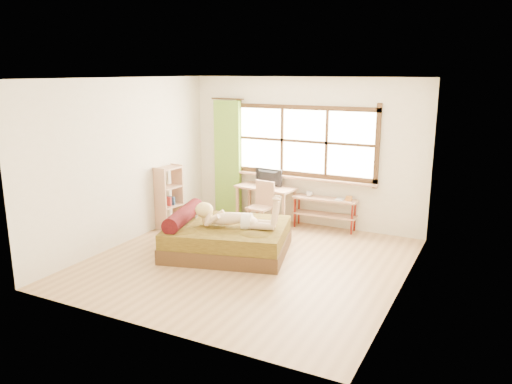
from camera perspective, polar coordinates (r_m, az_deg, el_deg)
The scene contains 18 objects.
floor at distance 7.58m, azimuth -1.02°, elevation -8.00°, with size 4.50×4.50×0.00m, color #9E754C.
ceiling at distance 7.04m, azimuth -1.12°, elevation 12.87°, with size 4.50×4.50×0.00m, color white.
wall_back at distance 9.21m, azimuth 5.52°, elevation 4.56°, with size 4.50×4.50×0.00m, color silver.
wall_front at distance 5.36m, azimuth -12.41°, elevation -2.33°, with size 4.50×4.50×0.00m, color silver.
wall_left at distance 8.46m, azimuth -14.68°, elevation 3.37°, with size 4.50×4.50×0.00m, color silver.
wall_right at distance 6.47m, azimuth 16.82°, elevation 0.15°, with size 4.50×4.50×0.00m, color silver.
window at distance 9.15m, azimuth 5.48°, elevation 5.52°, with size 2.80×0.16×1.46m.
curtain at distance 9.80m, azimuth -3.25°, elevation 3.97°, with size 0.55×0.10×2.20m, color #5D8925.
bed at distance 7.89m, azimuth -3.58°, elevation -5.20°, with size 2.16×1.90×0.70m.
woman at distance 7.62m, azimuth -2.52°, elevation -2.05°, with size 1.28×0.37×0.55m, color #D3AE87, non-canonical shape.
kitten at distance 8.23m, azimuth -7.29°, elevation -2.15°, with size 0.28×0.11×0.22m, color black, non-canonical shape.
desk at distance 9.33m, azimuth 1.12°, elevation 0.07°, with size 1.16×0.63×0.69m.
monitor at distance 9.32m, azimuth 1.26°, elevation 1.66°, with size 0.57×0.07×0.33m, color black.
chair at distance 8.99m, azimuth 0.71°, elevation -1.24°, with size 0.43×0.43×0.87m.
pipe_shelf at distance 9.07m, azimuth 7.93°, elevation -1.64°, with size 1.17×0.34×0.65m.
cup at distance 9.12m, azimuth 6.12°, elevation -0.22°, with size 0.11×0.11×0.09m, color gray.
book at distance 8.97m, azimuth 9.10°, elevation -0.79°, with size 0.15×0.20×0.02m, color gray.
bookshelf at distance 9.20m, azimuth -9.89°, elevation -0.52°, with size 0.33×0.52×1.13m.
Camera 1 is at (3.30, -6.22, 2.80)m, focal length 35.00 mm.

